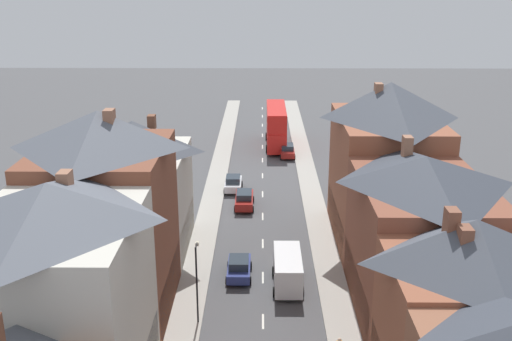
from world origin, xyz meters
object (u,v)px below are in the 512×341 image
object	(u,v)px
car_parked_left_a	(244,199)
street_lamp	(197,278)
double_decker_bus_lead	(276,126)
car_parked_right_a	(233,183)
car_near_blue	(239,267)
delivery_van	(288,269)
car_near_silver	(287,150)

from	to	relation	value
car_parked_left_a	street_lamp	xyz separation A→B (m)	(-2.45, -20.50, 2.40)
double_decker_bus_lead	car_parked_left_a	xyz separation A→B (m)	(-3.59, -21.98, -1.97)
car_parked_right_a	street_lamp	size ratio (longest dim) A/B	0.70
car_near_blue	street_lamp	bearing A→B (deg)	-111.39
car_near_blue	car_parked_left_a	world-z (taller)	car_parked_left_a
double_decker_bus_lead	car_parked_right_a	bearing A→B (deg)	-105.87
car_near_blue	car_parked_left_a	distance (m)	14.25
delivery_van	double_decker_bus_lead	bearing A→B (deg)	90.01
delivery_van	car_near_silver	bearing A→B (deg)	87.73
double_decker_bus_lead	street_lamp	xyz separation A→B (m)	(-6.04, -42.49, 0.43)
double_decker_bus_lead	car_near_blue	bearing A→B (deg)	-95.66
double_decker_bus_lead	car_parked_right_a	xyz separation A→B (m)	(-4.89, -17.21, -2.00)
car_near_silver	street_lamp	distance (m)	38.54
street_lamp	car_near_silver	bearing A→B (deg)	78.98
car_parked_left_a	street_lamp	size ratio (longest dim) A/B	0.79
car_near_silver	car_parked_left_a	world-z (taller)	car_parked_left_a
delivery_van	car_parked_right_a	bearing A→B (deg)	103.56
delivery_van	street_lamp	world-z (taller)	street_lamp
car_parked_right_a	delivery_van	xyz separation A→B (m)	(4.90, -20.31, 0.52)
car_parked_right_a	car_near_silver	bearing A→B (deg)	63.57
double_decker_bus_lead	car_near_blue	xyz separation A→B (m)	(-3.59, -36.23, -2.02)
car_parked_right_a	delivery_van	bearing A→B (deg)	-76.44
double_decker_bus_lead	car_parked_right_a	world-z (taller)	double_decker_bus_lead
car_near_silver	car_parked_left_a	size ratio (longest dim) A/B	1.00
double_decker_bus_lead	delivery_van	distance (m)	37.55
street_lamp	double_decker_bus_lead	bearing A→B (deg)	81.91
street_lamp	car_parked_right_a	bearing A→B (deg)	87.40
car_parked_left_a	street_lamp	bearing A→B (deg)	-96.81
car_near_silver	car_parked_right_a	size ratio (longest dim) A/B	1.14
double_decker_bus_lead	car_near_blue	world-z (taller)	double_decker_bus_lead
double_decker_bus_lead	delivery_van	size ratio (longest dim) A/B	2.08
car_near_silver	car_parked_right_a	distance (m)	13.93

